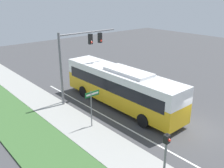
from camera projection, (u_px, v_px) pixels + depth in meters
ground_plane at (195, 129)px, 18.01m from camera, size 80.00×80.00×0.00m
sidewalk at (136, 165)px, 14.17m from camera, size 2.80×80.00×0.12m
lane_divider_near at (164, 149)px, 15.79m from camera, size 0.14×30.00×0.01m
bus at (120, 85)px, 21.09m from camera, size 2.66×12.23×3.47m
signal_gantry at (78, 52)px, 21.46m from camera, size 5.93×0.41×6.33m
pedestrian_signal at (166, 152)px, 12.03m from camera, size 0.28×0.34×3.01m
street_sign at (92, 103)px, 17.66m from camera, size 1.21×0.08×2.85m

